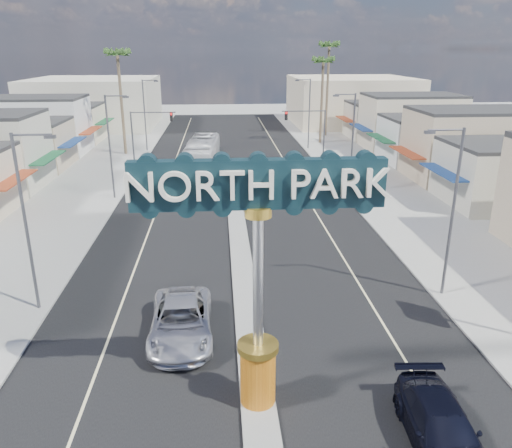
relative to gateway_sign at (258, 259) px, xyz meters
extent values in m
plane|color=gray|center=(0.00, 28.02, -5.93)|extent=(160.00, 160.00, 0.00)
cube|color=black|center=(0.00, 28.02, -5.92)|extent=(20.00, 120.00, 0.01)
cube|color=gray|center=(0.00, 12.02, -5.85)|extent=(1.30, 30.00, 0.16)
cube|color=gray|center=(-14.00, 28.02, -5.87)|extent=(8.00, 120.00, 0.12)
cube|color=gray|center=(14.00, 28.02, -5.87)|extent=(8.00, 120.00, 0.12)
cube|color=beige|center=(-24.00, 41.02, -2.93)|extent=(12.00, 42.00, 6.00)
cube|color=#B7B29E|center=(24.00, 41.02, -2.93)|extent=(12.00, 42.00, 6.00)
cube|color=#B7B29E|center=(-22.00, 73.02, -1.93)|extent=(20.00, 20.00, 8.00)
cube|color=beige|center=(22.00, 73.02, -1.93)|extent=(20.00, 20.00, 8.00)
cylinder|color=#C3590F|center=(0.00, 0.02, -4.67)|extent=(1.30, 1.30, 2.20)
cylinder|color=gold|center=(0.00, 0.02, -3.44)|extent=(1.50, 1.50, 0.25)
cylinder|color=#B7B7BC|center=(0.00, 0.02, -0.92)|extent=(0.36, 0.36, 4.80)
cylinder|color=gold|center=(0.00, 0.02, 1.66)|extent=(0.90, 0.90, 0.35)
cube|color=black|center=(0.00, 0.02, 2.58)|extent=(8.20, 0.50, 1.60)
cylinder|color=#47474C|center=(-11.00, 42.02, -2.93)|extent=(0.18, 0.18, 6.00)
cylinder|color=#47474C|center=(-8.50, 42.02, -0.03)|extent=(5.00, 0.12, 0.12)
cube|color=black|center=(-6.50, 42.02, -0.53)|extent=(0.32, 0.32, 1.00)
sphere|color=red|center=(-6.50, 41.84, -0.21)|extent=(0.22, 0.22, 0.22)
cylinder|color=#47474C|center=(11.00, 42.02, -2.93)|extent=(0.18, 0.18, 6.00)
cylinder|color=#47474C|center=(8.50, 42.02, -0.03)|extent=(5.00, 0.12, 0.12)
cube|color=black|center=(6.50, 42.02, -0.53)|extent=(0.32, 0.32, 1.00)
sphere|color=red|center=(6.50, 41.84, -0.21)|extent=(0.22, 0.22, 0.22)
cylinder|color=#47474C|center=(-10.60, 8.02, -1.43)|extent=(0.16, 0.16, 9.00)
cylinder|color=#47474C|center=(-9.70, 8.02, 2.97)|extent=(1.80, 0.10, 0.10)
cube|color=#47474C|center=(-8.90, 8.02, 2.87)|extent=(0.50, 0.22, 0.15)
cylinder|color=#47474C|center=(-10.60, 28.02, -1.43)|extent=(0.16, 0.16, 9.00)
cylinder|color=#47474C|center=(-9.70, 28.02, 2.97)|extent=(1.80, 0.10, 0.10)
cube|color=#47474C|center=(-8.90, 28.02, 2.87)|extent=(0.50, 0.22, 0.15)
cylinder|color=#47474C|center=(-10.60, 50.02, -1.43)|extent=(0.16, 0.16, 9.00)
cylinder|color=#47474C|center=(-9.70, 50.02, 2.97)|extent=(1.80, 0.10, 0.10)
cube|color=#47474C|center=(-8.90, 50.02, 2.87)|extent=(0.50, 0.22, 0.15)
cylinder|color=#47474C|center=(10.60, 8.02, -1.43)|extent=(0.16, 0.16, 9.00)
cylinder|color=#47474C|center=(9.70, 8.02, 2.97)|extent=(1.80, 0.10, 0.10)
cube|color=#47474C|center=(8.90, 8.02, 2.87)|extent=(0.50, 0.22, 0.15)
cylinder|color=#47474C|center=(10.60, 28.02, -1.43)|extent=(0.16, 0.16, 9.00)
cylinder|color=#47474C|center=(9.70, 28.02, 2.97)|extent=(1.80, 0.10, 0.10)
cube|color=#47474C|center=(8.90, 28.02, 2.87)|extent=(0.50, 0.22, 0.15)
cylinder|color=#47474C|center=(10.60, 50.02, -1.43)|extent=(0.16, 0.16, 9.00)
cylinder|color=#47474C|center=(9.70, 50.02, 2.97)|extent=(1.80, 0.10, 0.10)
cube|color=#47474C|center=(8.90, 50.02, 2.87)|extent=(0.50, 0.22, 0.15)
cylinder|color=brown|center=(-13.00, 48.02, 0.07)|extent=(0.36, 0.36, 12.00)
cylinder|color=brown|center=(13.00, 54.02, -0.43)|extent=(0.36, 0.36, 11.00)
cylinder|color=brown|center=(15.00, 60.02, 0.57)|extent=(0.36, 0.36, 13.00)
imported|color=silver|center=(-3.14, 4.88, -5.09)|extent=(2.98, 6.14, 1.68)
imported|color=black|center=(5.87, -2.57, -5.16)|extent=(2.48, 5.41, 1.53)
imported|color=silver|center=(5.50, 27.93, -5.22)|extent=(1.52, 4.29, 1.41)
imported|color=silver|center=(-3.08, 37.77, -4.16)|extent=(3.86, 12.90, 3.54)
camera|label=1|loc=(-1.21, -15.35, 6.64)|focal=35.00mm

